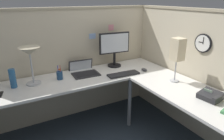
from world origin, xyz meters
The scene contains 16 objects.
ground_plane centered at (0.00, 0.00, 0.00)m, with size 6.80×6.80×0.00m, color #2D3842.
cubicle_wall_back centered at (-0.36, 0.87, 0.79)m, with size 2.57×0.12×1.58m.
cubicle_wall_right centered at (0.87, -0.27, 0.79)m, with size 0.12×2.37×1.58m.
desk centered at (-0.15, -0.05, 0.63)m, with size 2.35×2.15×0.73m.
monitor centered at (0.20, 0.64, 1.02)m, with size 0.46×0.20×0.50m.
laptop centered at (-0.31, 0.60, 0.75)m, with size 0.36×0.40×0.22m.
keyboard centered at (0.12, 0.26, 0.74)m, with size 0.43×0.14×0.02m, color #232326.
computer_mouse centered at (0.46, 0.25, 0.75)m, with size 0.06×0.10×0.03m, color #38383D.
desk_lamp_dome centered at (-0.97, 0.53, 1.09)m, with size 0.24×0.24×0.44m.
pen_cup centered at (-0.66, 0.53, 0.78)m, with size 0.08×0.08×0.18m.
thermos_flask centered at (-1.18, 0.54, 0.84)m, with size 0.07×0.07×0.22m, color #26598C.
office_phone centered at (0.51, -0.75, 0.77)m, with size 0.21×0.22×0.11m.
desk_lamp_paper centered at (0.55, -0.22, 1.11)m, with size 0.13×0.13×0.53m.
wall_clock centered at (0.82, -0.35, 1.20)m, with size 0.04×0.22×0.22m.
pinned_note_leftmost centered at (-0.07, 0.82, 1.17)m, with size 0.10×0.00×0.08m, color #99B7E5.
pinned_note_middle centered at (0.24, 0.82, 1.27)m, with size 0.09×0.00×0.09m, color pink.
Camera 1 is at (-1.24, -1.84, 1.70)m, focal length 32.52 mm.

